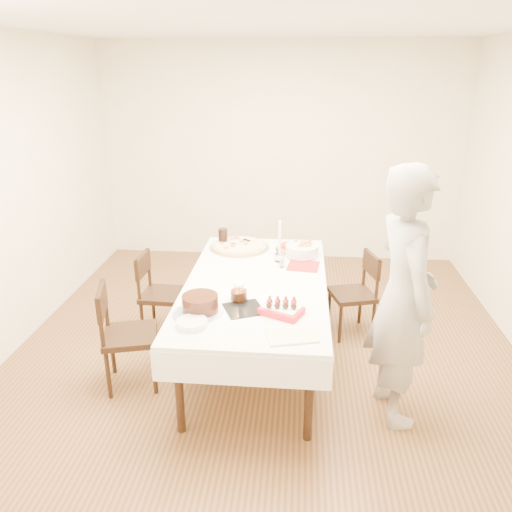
# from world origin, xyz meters

# --- Properties ---
(floor) EXTENTS (5.00, 5.00, 0.00)m
(floor) POSITION_xyz_m (0.00, 0.00, 0.00)
(floor) COLOR #52321C
(floor) RESTS_ON ground
(wall_back) EXTENTS (4.50, 0.04, 2.70)m
(wall_back) POSITION_xyz_m (0.00, 2.50, 1.35)
(wall_back) COLOR #F6EBCE
(wall_back) RESTS_ON floor
(wall_front) EXTENTS (4.50, 0.04, 2.70)m
(wall_front) POSITION_xyz_m (0.00, -2.50, 1.35)
(wall_front) COLOR #F6EBCE
(wall_front) RESTS_ON floor
(ceiling) EXTENTS (5.00, 5.00, 0.00)m
(ceiling) POSITION_xyz_m (0.00, 0.00, 2.70)
(ceiling) COLOR white
(ceiling) RESTS_ON wall_back
(dining_table) EXTENTS (1.55, 2.33, 0.75)m
(dining_table) POSITION_xyz_m (-0.07, -0.09, 0.38)
(dining_table) COLOR silver
(dining_table) RESTS_ON floor
(chair_right_savory) EXTENTS (0.51, 0.51, 0.80)m
(chair_right_savory) POSITION_xyz_m (0.78, 0.48, 0.40)
(chair_right_savory) COLOR black
(chair_right_savory) RESTS_ON floor
(chair_left_savory) EXTENTS (0.42, 0.42, 0.80)m
(chair_left_savory) POSITION_xyz_m (-0.98, 0.31, 0.40)
(chair_left_savory) COLOR black
(chair_left_savory) RESTS_ON floor
(chair_left_dessert) EXTENTS (0.54, 0.54, 0.86)m
(chair_left_dessert) POSITION_xyz_m (-1.02, -0.50, 0.43)
(chair_left_dessert) COLOR black
(chair_left_dessert) RESTS_ON floor
(person) EXTENTS (0.57, 0.75, 1.85)m
(person) POSITION_xyz_m (0.99, -0.66, 0.93)
(person) COLOR #9E9A95
(person) RESTS_ON floor
(pizza_white) EXTENTS (0.70, 0.70, 0.04)m
(pizza_white) POSITION_xyz_m (-0.30, 0.68, 0.77)
(pizza_white) COLOR beige
(pizza_white) RESTS_ON dining_table
(pizza_pepperoni) EXTENTS (0.37, 0.37, 0.04)m
(pizza_pepperoni) POSITION_xyz_m (0.21, 0.68, 0.77)
(pizza_pepperoni) COLOR red
(pizza_pepperoni) RESTS_ON dining_table
(red_placemat) EXTENTS (0.30, 0.30, 0.01)m
(red_placemat) POSITION_xyz_m (0.31, 0.28, 0.75)
(red_placemat) COLOR #B21E1E
(red_placemat) RESTS_ON dining_table
(pasta_bowl) EXTENTS (0.37, 0.37, 0.10)m
(pasta_bowl) POSITION_xyz_m (0.30, 0.54, 0.81)
(pasta_bowl) COLOR white
(pasta_bowl) RESTS_ON dining_table
(taper_candle) EXTENTS (0.09, 0.09, 0.39)m
(taper_candle) POSITION_xyz_m (0.10, 0.38, 0.95)
(taper_candle) COLOR white
(taper_candle) RESTS_ON dining_table
(shaker_pair) EXTENTS (0.11, 0.11, 0.11)m
(shaker_pair) POSITION_xyz_m (0.12, 0.24, 0.81)
(shaker_pair) COLOR white
(shaker_pair) RESTS_ON dining_table
(cola_glass) EXTENTS (0.10, 0.10, 0.17)m
(cola_glass) POSITION_xyz_m (-0.48, 0.76, 0.83)
(cola_glass) COLOR black
(cola_glass) RESTS_ON dining_table
(layer_cake) EXTENTS (0.44, 0.44, 0.13)m
(layer_cake) POSITION_xyz_m (-0.42, -0.66, 0.81)
(layer_cake) COLOR #34160D
(layer_cake) RESTS_ON dining_table
(cake_board) EXTENTS (0.35, 0.35, 0.01)m
(cake_board) POSITION_xyz_m (-0.12, -0.59, 0.75)
(cake_board) COLOR black
(cake_board) RESTS_ON dining_table
(birthday_cake) EXTENTS (0.16, 0.16, 0.14)m
(birthday_cake) POSITION_xyz_m (-0.17, -0.45, 0.83)
(birthday_cake) COLOR #341C0E
(birthday_cake) RESTS_ON dining_table
(strawberry_box) EXTENTS (0.34, 0.30, 0.07)m
(strawberry_box) POSITION_xyz_m (0.16, -0.63, 0.79)
(strawberry_box) COLOR red
(strawberry_box) RESTS_ON dining_table
(box_lid) EXTENTS (0.37, 0.29, 0.03)m
(box_lid) POSITION_xyz_m (0.24, -0.94, 0.75)
(box_lid) COLOR beige
(box_lid) RESTS_ON dining_table
(plate_stack) EXTENTS (0.27, 0.27, 0.04)m
(plate_stack) POSITION_xyz_m (-0.44, -0.86, 0.77)
(plate_stack) COLOR white
(plate_stack) RESTS_ON dining_table
(china_plate) EXTENTS (0.42, 0.42, 0.01)m
(china_plate) POSITION_xyz_m (-0.45, -0.69, 0.76)
(china_plate) COLOR white
(china_plate) RESTS_ON dining_table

